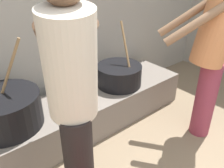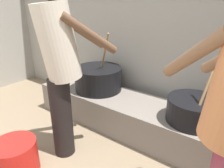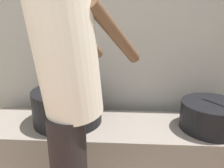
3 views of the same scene
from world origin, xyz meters
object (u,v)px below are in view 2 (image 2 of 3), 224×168
at_px(cook_in_cream_shirt, 60,62).
at_px(cooking_pot_main, 194,110).
at_px(bucket_red_plastic, 16,157).
at_px(cooking_pot_secondary, 98,79).

bearing_deg(cook_in_cream_shirt, cooking_pot_main, 35.29).
bearing_deg(bucket_red_plastic, cook_in_cream_shirt, 70.96).
bearing_deg(cook_in_cream_shirt, bucket_red_plastic, -109.04).
relative_size(cooking_pot_main, cook_in_cream_shirt, 0.41).
bearing_deg(cooking_pot_main, bucket_red_plastic, -134.73).
bearing_deg(cooking_pot_main, cooking_pot_secondary, 177.20).
bearing_deg(cooking_pot_main, cook_in_cream_shirt, -144.71).
bearing_deg(bucket_red_plastic, cooking_pot_secondary, 92.93).
distance_m(cooking_pot_main, cooking_pot_secondary, 1.22).
bearing_deg(cook_in_cream_shirt, cooking_pot_secondary, 106.18).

